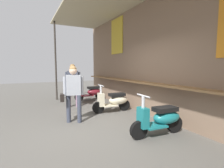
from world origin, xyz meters
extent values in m
plane|color=#56544F|center=(0.00, 0.00, 0.00)|extent=(29.14, 29.14, 0.00)
cube|color=#7F6651|center=(0.00, 2.02, 1.92)|extent=(10.41, 0.25, 3.84)
cube|color=olive|center=(0.00, 1.72, 1.07)|extent=(9.37, 0.36, 0.05)
cube|color=gold|center=(-2.40, 1.89, 2.86)|extent=(0.96, 0.02, 1.47)
cylinder|color=#332D28|center=(-4.37, -0.33, 1.86)|extent=(0.08, 0.08, 3.72)
ellipsoid|color=maroon|center=(-3.43, 1.25, 0.40)|extent=(0.40, 0.71, 0.30)
cube|color=black|center=(-3.43, 1.20, 0.60)|extent=(0.32, 0.56, 0.10)
cube|color=maroon|center=(-3.44, 0.90, 0.25)|extent=(0.40, 0.51, 0.04)
cube|color=maroon|center=(-3.45, 0.60, 0.47)|extent=(0.29, 0.17, 0.44)
cylinder|color=#B7B7BC|center=(-3.45, 0.60, 0.60)|extent=(0.07, 0.07, 0.70)
cylinder|color=#B7B7BC|center=(-3.45, 0.60, 0.95)|extent=(0.46, 0.05, 0.04)
cylinder|color=black|center=(-3.46, 0.50, 0.20)|extent=(0.11, 0.40, 0.40)
cylinder|color=black|center=(-3.42, 1.50, 0.20)|extent=(0.11, 0.40, 0.40)
ellipsoid|color=beige|center=(-1.15, 1.25, 0.40)|extent=(0.42, 0.72, 0.30)
cube|color=black|center=(-1.15, 1.20, 0.60)|extent=(0.33, 0.56, 0.10)
cube|color=beige|center=(-1.17, 0.90, 0.25)|extent=(0.41, 0.52, 0.04)
cube|color=beige|center=(-1.18, 0.60, 0.47)|extent=(0.29, 0.17, 0.44)
cylinder|color=#B7B7BC|center=(-1.18, 0.60, 0.60)|extent=(0.07, 0.07, 0.70)
cylinder|color=#B7B7BC|center=(-1.18, 0.60, 0.95)|extent=(0.46, 0.06, 0.04)
cylinder|color=black|center=(-1.19, 0.50, 0.20)|extent=(0.12, 0.40, 0.40)
cylinder|color=black|center=(-1.13, 1.50, 0.20)|extent=(0.12, 0.40, 0.40)
ellipsoid|color=#197075|center=(1.13, 1.25, 0.40)|extent=(0.43, 0.73, 0.30)
cube|color=black|center=(1.13, 1.20, 0.60)|extent=(0.34, 0.57, 0.10)
cube|color=#197075|center=(1.11, 0.90, 0.25)|extent=(0.42, 0.53, 0.04)
cube|color=#197075|center=(1.08, 0.60, 0.47)|extent=(0.29, 0.18, 0.44)
cylinder|color=#B7B7BC|center=(1.08, 0.60, 0.60)|extent=(0.07, 0.07, 0.70)
cylinder|color=#B7B7BC|center=(1.08, 0.60, 0.95)|extent=(0.46, 0.07, 0.04)
cylinder|color=black|center=(1.07, 0.50, 0.20)|extent=(0.13, 0.41, 0.40)
cylinder|color=black|center=(1.15, 1.50, 0.20)|extent=(0.13, 0.41, 0.40)
cylinder|color=gray|center=(-2.59, -0.14, 0.41)|extent=(0.12, 0.12, 0.83)
cylinder|color=gray|center=(-2.46, 0.14, 0.41)|extent=(0.12, 0.12, 0.83)
cube|color=#383D4C|center=(-2.53, 0.00, 1.12)|extent=(0.33, 0.46, 0.59)
sphere|color=tan|center=(-2.53, 0.00, 1.54)|extent=(0.22, 0.22, 0.22)
sphere|color=olive|center=(-2.53, 0.00, 1.58)|extent=(0.21, 0.21, 0.21)
cylinder|color=#383D4C|center=(-2.61, -0.23, 1.10)|extent=(0.08, 0.08, 0.55)
cylinder|color=#383D4C|center=(-2.44, 0.23, 1.10)|extent=(0.08, 0.08, 0.55)
cube|color=#4C4C51|center=(-2.43, 0.31, 0.77)|extent=(0.28, 0.19, 0.20)
cylinder|color=#383D4C|center=(-0.60, -0.32, 0.39)|extent=(0.12, 0.12, 0.79)
cylinder|color=#383D4C|center=(-0.76, -0.59, 0.39)|extent=(0.12, 0.12, 0.79)
cube|color=#999EA8|center=(-0.68, -0.45, 1.07)|extent=(0.28, 0.43, 0.56)
sphere|color=beige|center=(-0.68, -0.45, 1.46)|extent=(0.21, 0.21, 0.21)
sphere|color=olive|center=(-0.68, -0.45, 1.50)|extent=(0.20, 0.20, 0.20)
cylinder|color=#999EA8|center=(-0.63, -0.22, 1.04)|extent=(0.08, 0.08, 0.52)
cylinder|color=#999EA8|center=(-0.73, -0.68, 1.04)|extent=(0.08, 0.08, 0.52)
cube|color=black|center=(-0.72, -0.76, 0.73)|extent=(0.28, 0.15, 0.20)
camera|label=1|loc=(3.90, -1.62, 1.56)|focal=26.73mm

